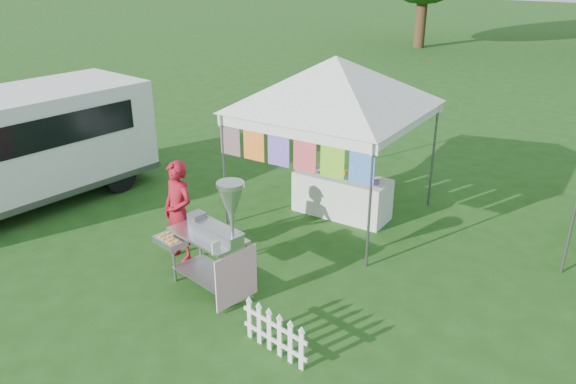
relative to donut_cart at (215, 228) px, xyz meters
The scene contains 7 objects.
ground 1.10m from the donut_cart, 72.39° to the right, with size 120.00×120.00×0.00m, color #1E4614.
canopy_main 3.82m from the donut_cart, 88.96° to the left, with size 4.24×4.24×3.45m.
donut_cart is the anchor object (origin of this frame).
vendor 1.31m from the donut_cart, 156.93° to the left, with size 0.61×0.40×1.68m, color maroon.
cargo_van 5.33m from the donut_cart, behind, with size 2.77×5.51×2.20m.
picket_fence 1.76m from the donut_cart, 24.37° to the right, with size 1.07×0.22×0.56m.
display_table 3.47m from the donut_cart, 86.06° to the left, with size 1.80×0.70×0.79m, color white.
Camera 1 is at (4.59, -5.14, 4.63)m, focal length 35.00 mm.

